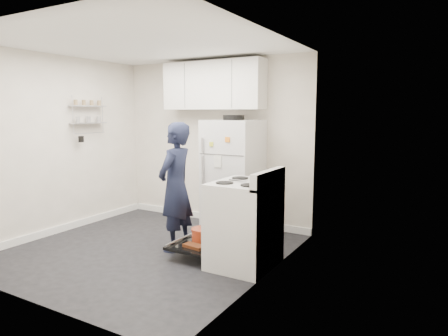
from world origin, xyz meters
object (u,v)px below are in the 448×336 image
Objects in this scene: electric_range at (243,225)px; person at (176,187)px; open_oven_door at (201,240)px; refrigerator at (233,176)px.

person is at bearing 176.49° from electric_range.
open_oven_door is at bearing 175.95° from electric_range.
electric_range is 1.57× the size of open_oven_door.
refrigerator is (-0.72, 1.10, 0.34)m from electric_range.
electric_range reaches higher than open_oven_door.
electric_range is 0.66m from open_oven_door.
refrigerator is (-0.13, 1.06, 0.62)m from open_oven_door.
electric_range is 0.66× the size of refrigerator.
person is at bearing -103.42° from refrigerator.
open_oven_door is 0.72m from person.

